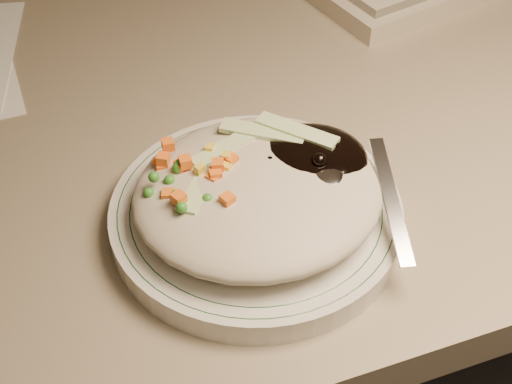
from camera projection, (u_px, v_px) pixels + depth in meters
name	position (u px, v px, depth m)	size (l,w,h in m)	color
desk	(276.00, 207.00, 0.87)	(1.40, 0.70, 0.74)	#80735C
plate	(256.00, 216.00, 0.56)	(0.23, 0.23, 0.02)	silver
plate_rim	(256.00, 207.00, 0.56)	(0.22, 0.22, 0.00)	#144723
meal	(262.00, 186.00, 0.54)	(0.21, 0.19, 0.05)	#B1A68F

